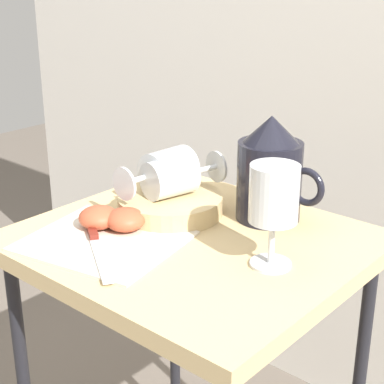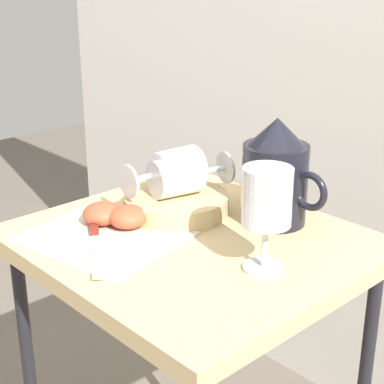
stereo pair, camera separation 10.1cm
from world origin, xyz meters
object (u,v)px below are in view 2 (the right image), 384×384
(wine_glass_upright, at_px, (267,202))
(wine_glass_tipped_near, at_px, (175,170))
(table, at_px, (192,272))
(wine_glass_tipped_far, at_px, (179,176))
(knife, at_px, (95,234))
(basket_tray, at_px, (176,204))
(apple_half_right, at_px, (128,217))
(pitcher, at_px, (275,181))
(apple_half_left, at_px, (102,213))

(wine_glass_upright, relative_size, wine_glass_tipped_near, 1.03)
(table, distance_m, wine_glass_tipped_near, 0.20)
(wine_glass_tipped_far, bearing_deg, knife, -93.58)
(basket_tray, relative_size, apple_half_right, 2.80)
(pitcher, height_order, wine_glass_tipped_near, pitcher)
(wine_glass_tipped_near, relative_size, wine_glass_tipped_far, 0.96)
(basket_tray, xyz_separation_m, apple_half_left, (-0.04, -0.13, 0.01))
(wine_glass_upright, bearing_deg, apple_half_left, -164.31)
(wine_glass_upright, relative_size, wine_glass_tipped_far, 0.99)
(table, relative_size, wine_glass_upright, 4.20)
(basket_tray, xyz_separation_m, apple_half_right, (-0.00, -0.11, 0.01))
(wine_glass_tipped_far, distance_m, knife, 0.19)
(pitcher, bearing_deg, table, -109.18)
(wine_glass_tipped_near, bearing_deg, pitcher, 25.98)
(wine_glass_upright, height_order, apple_half_right, wine_glass_upright)
(table, xyz_separation_m, wine_glass_upright, (0.16, 0.00, 0.18))
(wine_glass_upright, relative_size, apple_half_right, 2.35)
(basket_tray, relative_size, pitcher, 1.02)
(pitcher, bearing_deg, basket_tray, -145.87)
(basket_tray, bearing_deg, pitcher, 34.13)
(table, height_order, apple_half_left, apple_half_left)
(basket_tray, relative_size, knife, 0.95)
(wine_glass_upright, bearing_deg, apple_half_right, -166.83)
(wine_glass_tipped_near, xyz_separation_m, apple_half_left, (-0.02, -0.15, -0.05))
(wine_glass_tipped_near, relative_size, apple_half_left, 2.27)
(basket_tray, relative_size, wine_glass_tipped_near, 1.23)
(wine_glass_upright, relative_size, apple_half_left, 2.35)
(basket_tray, distance_m, wine_glass_upright, 0.27)
(table, xyz_separation_m, apple_half_right, (-0.10, -0.06, 0.09))
(table, bearing_deg, apple_half_left, -149.25)
(apple_half_right, bearing_deg, pitcher, 54.31)
(wine_glass_tipped_near, distance_m, apple_half_left, 0.16)
(basket_tray, relative_size, wine_glass_tipped_far, 1.18)
(wine_glass_upright, height_order, wine_glass_tipped_near, wine_glass_upright)
(apple_half_left, bearing_deg, wine_glass_tipped_near, 81.76)
(basket_tray, height_order, wine_glass_tipped_far, wine_glass_tipped_far)
(knife, bearing_deg, apple_half_right, 83.76)
(wine_glass_upright, bearing_deg, knife, -154.71)
(apple_half_right, bearing_deg, wine_glass_tipped_far, 87.93)
(apple_half_right, bearing_deg, apple_half_left, -150.40)
(apple_half_right, distance_m, knife, 0.07)
(pitcher, xyz_separation_m, wine_glass_upright, (0.11, -0.15, 0.03))
(wine_glass_upright, bearing_deg, table, -179.76)
(pitcher, xyz_separation_m, apple_half_right, (-0.15, -0.21, -0.05))
(wine_glass_upright, bearing_deg, wine_glass_tipped_far, 168.04)
(wine_glass_tipped_far, distance_m, apple_half_left, 0.15)
(wine_glass_tipped_near, xyz_separation_m, wine_glass_tipped_far, (0.02, -0.01, -0.00))
(wine_glass_tipped_far, bearing_deg, table, -29.99)
(wine_glass_upright, height_order, knife, wine_glass_upright)
(table, relative_size, apple_half_left, 9.86)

